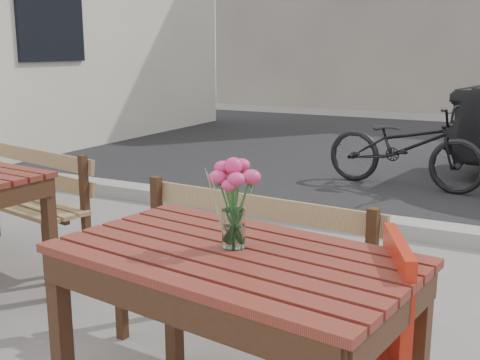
% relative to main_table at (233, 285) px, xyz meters
% --- Properties ---
extents(street, '(30.00, 8.12, 0.12)m').
position_rel_main_table_xyz_m(street, '(-0.24, 5.04, -0.63)').
color(street, black).
rests_on(street, ground).
extents(main_table, '(1.37, 0.92, 0.79)m').
position_rel_main_table_xyz_m(main_table, '(0.00, 0.00, 0.00)').
color(main_table, maroon).
rests_on(main_table, ground).
extents(main_bench, '(1.36, 0.50, 0.83)m').
position_rel_main_table_xyz_m(main_bench, '(-0.30, 0.69, -0.15)').
color(main_bench, olive).
rests_on(main_bench, ground).
extents(red_chair, '(0.55, 0.55, 0.86)m').
position_rel_main_table_xyz_m(red_chair, '(0.44, 0.14, -0.16)').
color(red_chair, red).
rests_on(red_chair, ground).
extents(main_vase, '(0.18, 0.18, 0.33)m').
position_rel_main_table_xyz_m(main_vase, '(-0.02, 0.04, 0.34)').
color(main_vase, white).
rests_on(main_vase, main_table).
extents(second_bench, '(1.37, 0.65, 0.82)m').
position_rel_main_table_xyz_m(second_bench, '(-2.36, 1.22, -0.16)').
color(second_bench, olive).
rests_on(second_bench, ground).
extents(bicycle, '(1.78, 0.79, 0.91)m').
position_rel_main_table_xyz_m(bicycle, '(-0.43, 4.70, -0.20)').
color(bicycle, black).
rests_on(bicycle, ground).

